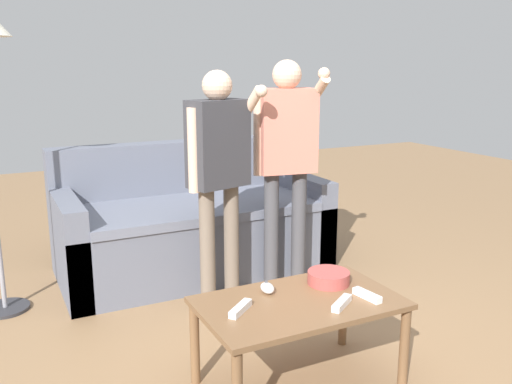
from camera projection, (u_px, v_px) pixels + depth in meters
name	position (u px, v px, depth m)	size (l,w,h in m)	color
ground_plane	(308.00, 368.00, 2.69)	(12.00, 12.00, 0.00)	#93704C
couch	(192.00, 226.00, 3.95)	(1.85, 0.90, 0.89)	slate
coffee_table	(299.00, 312.00, 2.46)	(0.89, 0.54, 0.42)	brown
snack_bowl	(328.00, 277.00, 2.63)	(0.20, 0.20, 0.06)	#B24C47
game_remote_nunchuk	(267.00, 288.00, 2.52)	(0.06, 0.09, 0.05)	white
player_center	(219.00, 161.00, 3.23)	(0.46, 0.30, 1.42)	#756656
player_right	(286.00, 148.00, 3.50)	(0.43, 0.35, 1.48)	#47474C
game_remote_wand_near	(240.00, 309.00, 2.33)	(0.15, 0.13, 0.03)	white
game_remote_wand_far	(342.00, 303.00, 2.38)	(0.15, 0.12, 0.03)	white
game_remote_wand_spare	(367.00, 295.00, 2.46)	(0.06, 0.16, 0.03)	white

